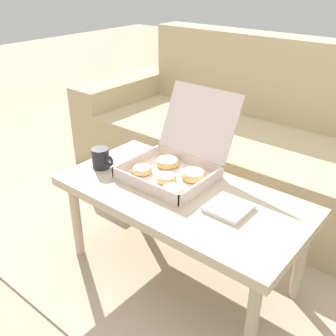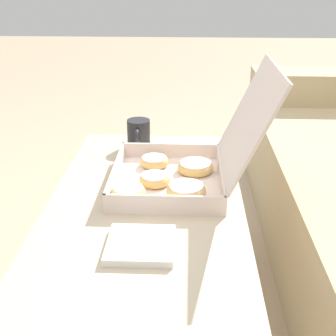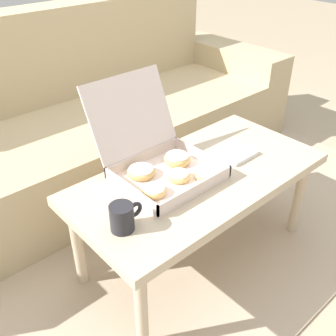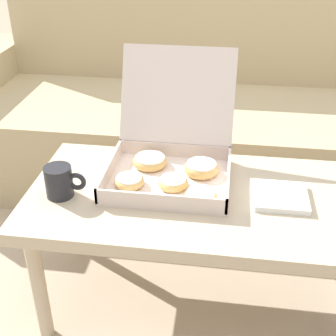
% 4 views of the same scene
% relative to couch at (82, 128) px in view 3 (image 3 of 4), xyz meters
% --- Properties ---
extents(ground_plane, '(12.00, 12.00, 0.00)m').
position_rel_couch_xyz_m(ground_plane, '(0.00, -0.83, -0.30)').
color(ground_plane, tan).
extents(area_rug, '(2.69, 1.83, 0.01)m').
position_rel_couch_xyz_m(area_rug, '(0.00, -0.53, -0.29)').
color(area_rug, tan).
rests_on(area_rug, ground_plane).
extents(couch, '(2.57, 0.85, 0.90)m').
position_rel_couch_xyz_m(couch, '(0.00, 0.00, 0.00)').
color(couch, tan).
rests_on(couch, ground_plane).
extents(coffee_table, '(1.04, 0.52, 0.44)m').
position_rel_couch_xyz_m(coffee_table, '(0.00, -0.91, 0.10)').
color(coffee_table, '#C6B293').
rests_on(coffee_table, ground_plane).
extents(pastry_box, '(0.37, 0.44, 0.34)m').
position_rel_couch_xyz_m(pastry_box, '(-0.11, -0.80, 0.20)').
color(pastry_box, silver).
rests_on(pastry_box, coffee_table).
extents(coffee_mug, '(0.12, 0.08, 0.09)m').
position_rel_couch_xyz_m(coffee_mug, '(-0.41, -0.97, 0.19)').
color(coffee_mug, '#232328').
rests_on(coffee_mug, coffee_table).
extents(napkin_stack, '(0.15, 0.15, 0.02)m').
position_rel_couch_xyz_m(napkin_stack, '(0.22, -0.90, 0.15)').
color(napkin_stack, white).
rests_on(napkin_stack, coffee_table).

